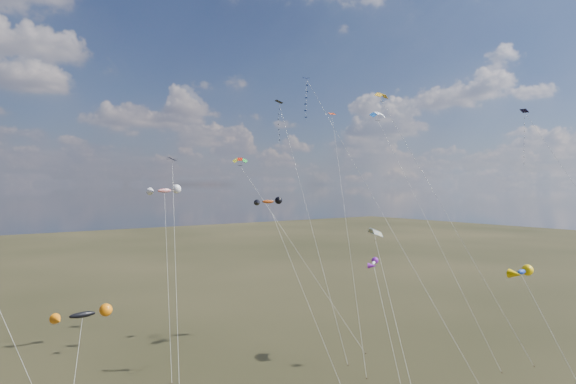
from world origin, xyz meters
TOP-DOWN VIEW (x-y plane):
  - diamond_black_high at (8.43, 30.75)m, footprint 4.22×18.68m
  - diamond_navy_tall at (5.22, 19.41)m, footprint 7.25×19.32m
  - diamond_black_mid at (-11.53, 22.05)m, footprint 6.21×14.72m
  - diamond_navy_right at (21.29, 1.96)m, footprint 4.12×20.65m
  - diamond_orange_center at (9.19, 19.54)m, footprint 8.00×14.35m
  - parafoil_yellow at (15.14, 18.24)m, footprint 7.36×17.60m
  - parafoil_blue_white at (16.85, 20.53)m, footprint 2.37×18.91m
  - parafoil_striped at (9.88, 14.36)m, footprint 7.02×11.97m
  - parafoil_tricolor at (-0.28, 27.36)m, footprint 10.92×12.91m
  - novelty_black_orange at (-23.74, 9.88)m, footprint 4.80×5.81m
  - novelty_orange_black at (-2.40, 18.29)m, footprint 3.56×10.69m
  - novelty_white_purple at (1.41, 6.48)m, footprint 4.31×8.27m
  - novelty_redwhite_stripe at (-7.79, 33.29)m, footprint 6.57×13.56m
  - novelty_blue_yellow at (5.00, -5.87)m, footprint 3.20×9.59m

SIDE VIEW (x-z plane):
  - novelty_black_orange at x=-23.74m, z-range 5.13..16.40m
  - novelty_white_purple at x=1.41m, z-range 6.01..18.88m
  - novelty_blue_yellow at x=5.00m, z-range 6.20..19.69m
  - parafoil_striped at x=9.88m, z-range 6.92..22.16m
  - diamond_black_mid at x=-11.53m, z-range 5.22..28.04m
  - novelty_orange_black at x=-2.40m, z-range 8.66..27.12m
  - novelty_redwhite_stripe at x=-7.79m, z-range 9.15..28.91m
  - diamond_orange_center at x=9.19m, z-range 5.51..34.82m
  - parafoil_tricolor at x=-0.28m, z-range 11.03..34.47m
  - diamond_navy_right at x=21.29m, z-range 9.57..37.73m
  - diamond_black_high at x=8.43m, z-range 11.29..42.97m
  - diamond_navy_tall at x=5.22m, z-range 11.64..44.25m
  - parafoil_blue_white at x=16.85m, z-range 14.14..43.99m
  - parafoil_yellow at x=15.14m, z-range 15.18..47.10m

